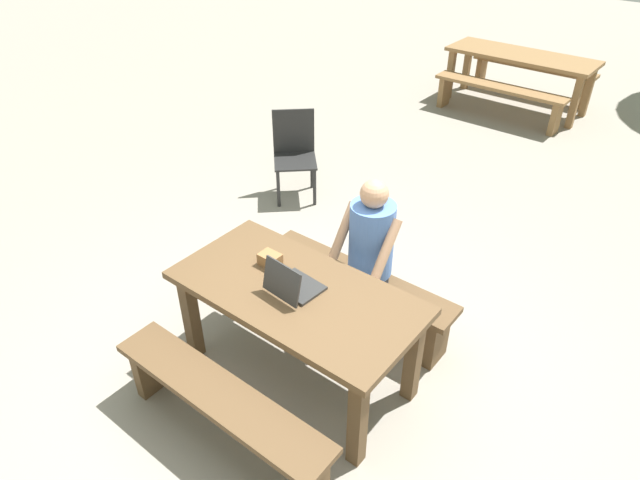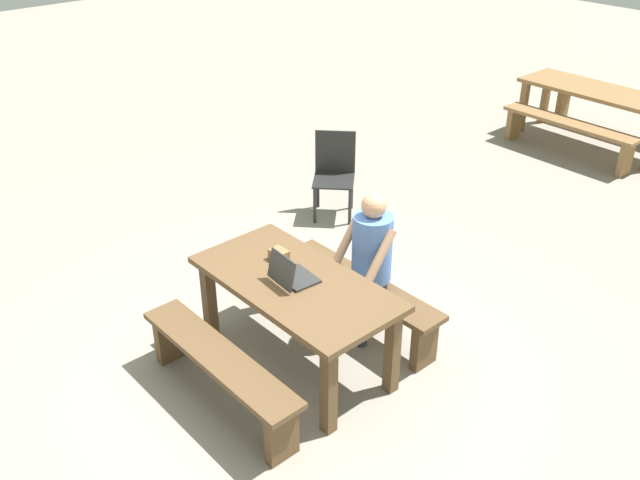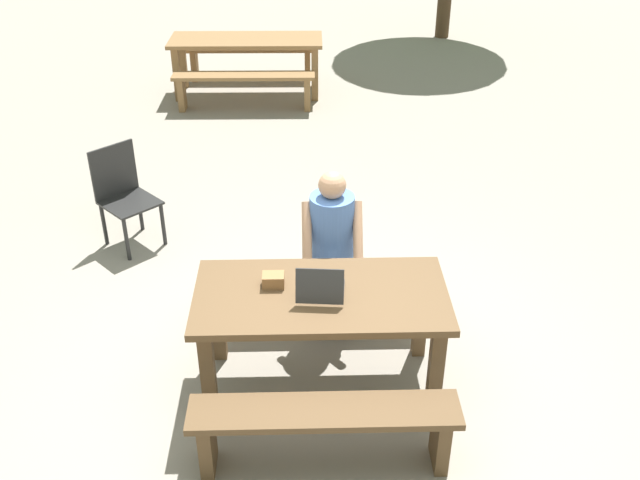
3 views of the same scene
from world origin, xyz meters
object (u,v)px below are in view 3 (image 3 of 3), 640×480
small_pouch (273,280)px  picnic_table_front (321,309)px  picnic_table_mid (246,47)px  laptop (320,288)px  person_seated (332,240)px  plastic_chair (124,194)px

small_pouch → picnic_table_front: bearing=-17.2°
picnic_table_mid → small_pouch: bearing=-83.9°
laptop → person_seated: person_seated is taller
laptop → person_seated: 0.73m
picnic_table_front → small_pouch: 0.36m
picnic_table_mid → plastic_chair: bearing=-101.3°
plastic_chair → picnic_table_mid: bearing=34.7°
small_pouch → picnic_table_mid: size_ratio=0.07×
small_pouch → person_seated: person_seated is taller
plastic_chair → picnic_table_front: bearing=-92.5°
small_pouch → picnic_table_mid: 5.91m
laptop → picnic_table_mid: bearing=-77.1°
laptop → picnic_table_mid: size_ratio=0.16×
picnic_table_front → laptop: (-0.00, -0.03, 0.18)m
person_seated → picnic_table_mid: size_ratio=0.62×
small_pouch → picnic_table_mid: (-0.54, 5.88, -0.16)m
plastic_chair → laptop: bearing=-93.0°
person_seated → laptop: bearing=-98.1°
picnic_table_front → picnic_table_mid: 6.03m
person_seated → picnic_table_mid: (-0.95, 5.29, -0.10)m
plastic_chair → small_pouch: bearing=-96.7°
small_pouch → picnic_table_mid: small_pouch is taller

